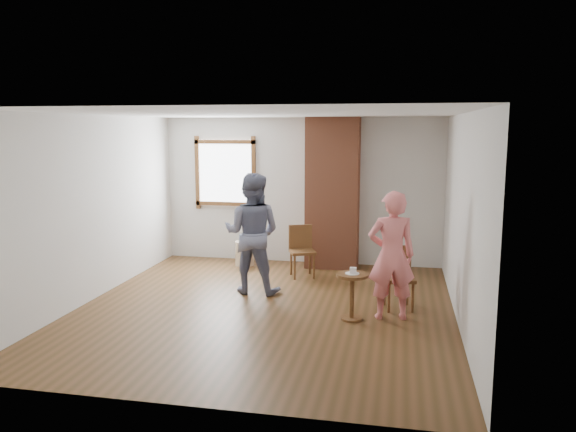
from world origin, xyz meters
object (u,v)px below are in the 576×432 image
(side_table, at_px, (352,289))
(person_pink, at_px, (392,255))
(stoneware_crock, at_px, (245,253))
(dining_chair_right, at_px, (398,274))
(dining_chair_left, at_px, (302,248))
(man, at_px, (252,233))

(side_table, relative_size, person_pink, 0.36)
(stoneware_crock, relative_size, dining_chair_right, 0.52)
(side_table, bearing_deg, dining_chair_left, 116.75)
(stoneware_crock, xyz_separation_m, man, (0.56, -1.54, 0.67))
(dining_chair_right, height_order, side_table, dining_chair_right)
(man, bearing_deg, stoneware_crock, -67.38)
(stoneware_crock, relative_size, man, 0.24)
(stoneware_crock, height_order, person_pink, person_pink)
(dining_chair_left, relative_size, man, 0.47)
(side_table, relative_size, man, 0.34)
(man, relative_size, person_pink, 1.08)
(side_table, xyz_separation_m, man, (-1.55, 0.94, 0.48))
(dining_chair_left, height_order, side_table, dining_chair_left)
(dining_chair_left, bearing_deg, dining_chair_right, -62.47)
(dining_chair_right, bearing_deg, person_pink, -112.30)
(dining_chair_left, relative_size, dining_chair_right, 1.00)
(dining_chair_right, distance_m, side_table, 0.84)
(side_table, distance_m, man, 1.88)
(stoneware_crock, bearing_deg, man, -70.09)
(dining_chair_left, distance_m, side_table, 2.22)
(side_table, bearing_deg, dining_chair_right, 47.75)
(dining_chair_left, bearing_deg, side_table, -84.73)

